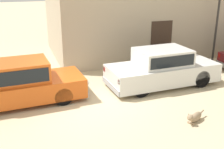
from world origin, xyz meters
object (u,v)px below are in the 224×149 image
parked_sedan_nearest (21,82)px  street_lamp (218,16)px  parked_sedan_second (162,68)px  stray_dog_spotted (195,117)px

parked_sedan_nearest → street_lamp: 9.44m
parked_sedan_second → stray_dog_spotted: bearing=-102.0°
parked_sedan_second → street_lamp: street_lamp is taller
parked_sedan_nearest → parked_sedan_second: parked_sedan_nearest is taller
parked_sedan_nearest → stray_dog_spotted: (4.79, -3.11, -0.56)m
parked_sedan_nearest → parked_sedan_second: bearing=-4.4°
stray_dog_spotted → parked_sedan_second: bearing=-126.1°
parked_sedan_second → street_lamp: bearing=23.4°
parked_sedan_nearest → street_lamp: street_lamp is taller
parked_sedan_second → stray_dog_spotted: (-0.51, -3.00, -0.56)m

